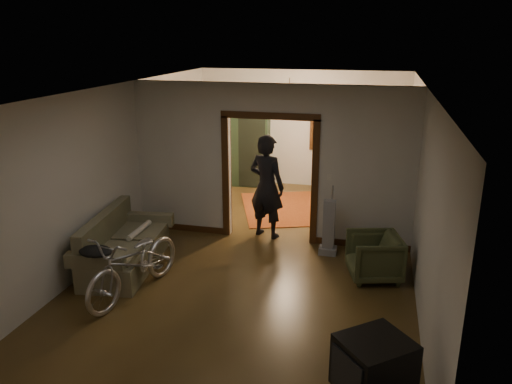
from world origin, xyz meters
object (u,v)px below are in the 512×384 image
(sofa, at_px, (125,242))
(bicycle, at_px, (135,263))
(locker, at_px, (249,146))
(armchair, at_px, (374,257))
(person, at_px, (267,186))
(desk, at_px, (338,180))

(sofa, relative_size, bicycle, 1.02)
(sofa, bearing_deg, locker, 74.30)
(bicycle, height_order, armchair, bicycle)
(person, xyz_separation_m, locker, (-1.15, 3.15, 0.02))
(bicycle, xyz_separation_m, person, (1.33, 2.59, 0.46))
(bicycle, bearing_deg, desk, 78.95)
(sofa, relative_size, desk, 1.98)
(desk, bearing_deg, locker, -171.44)
(locker, height_order, desk, locker)
(person, bearing_deg, desk, -91.62)
(sofa, distance_m, bicycle, 0.94)
(sofa, bearing_deg, armchair, 1.31)
(person, relative_size, locker, 0.98)
(armchair, bearing_deg, desk, 177.34)
(armchair, distance_m, locker, 5.43)
(armchair, height_order, desk, desk)
(armchair, relative_size, person, 0.40)
(person, distance_m, locker, 3.36)
(sofa, distance_m, armchair, 3.90)
(bicycle, xyz_separation_m, locker, (0.18, 5.74, 0.48))
(sofa, xyz_separation_m, bicycle, (0.55, -0.76, 0.05))
(sofa, distance_m, desk, 5.49)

